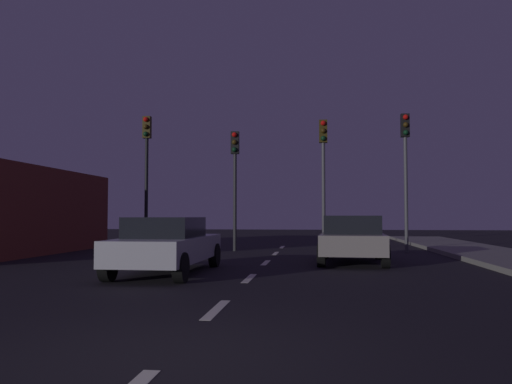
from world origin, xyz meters
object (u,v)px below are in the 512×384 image
object	(u,v)px
traffic_signal_far_left	(147,157)
traffic_signal_center_left	(235,167)
traffic_signal_center_right	(323,160)
car_adjacent_lane	(168,244)
traffic_signal_far_right	(406,156)
car_stopped_ahead	(352,239)

from	to	relation	value
traffic_signal_far_left	traffic_signal_center_left	xyz separation A→B (m)	(3.67, -0.00, -0.45)
traffic_signal_center_right	car_adjacent_lane	distance (m)	9.34
traffic_signal_center_right	traffic_signal_far_right	distance (m)	3.15
traffic_signal_far_right	car_stopped_ahead	world-z (taller)	traffic_signal_far_right
traffic_signal_center_left	car_stopped_ahead	size ratio (longest dim) A/B	1.16
traffic_signal_far_left	traffic_signal_far_right	size ratio (longest dim) A/B	1.03
traffic_signal_far_right	car_stopped_ahead	size ratio (longest dim) A/B	1.30
traffic_signal_center_left	traffic_signal_center_right	world-z (taller)	traffic_signal_center_right
car_stopped_ahead	car_adjacent_lane	size ratio (longest dim) A/B	0.91
traffic_signal_far_left	car_stopped_ahead	size ratio (longest dim) A/B	1.33
traffic_signal_far_left	traffic_signal_center_right	size ratio (longest dim) A/B	1.06
car_stopped_ahead	car_adjacent_lane	bearing A→B (deg)	-144.35
traffic_signal_far_left	traffic_signal_far_right	distance (m)	10.35
traffic_signal_far_right	car_adjacent_lane	distance (m)	11.07
traffic_signal_center_left	traffic_signal_center_right	size ratio (longest dim) A/B	0.92
car_adjacent_lane	traffic_signal_far_right	bearing A→B (deg)	48.48
traffic_signal_center_right	car_stopped_ahead	bearing A→B (deg)	-80.63
car_adjacent_lane	car_stopped_ahead	bearing A→B (deg)	35.65
traffic_signal_far_right	traffic_signal_center_right	bearing A→B (deg)	-179.99
traffic_signal_far_left	traffic_signal_far_right	bearing A→B (deg)	-0.00
traffic_signal_center_right	traffic_signal_far_right	size ratio (longest dim) A/B	0.97
traffic_signal_center_right	car_adjacent_lane	size ratio (longest dim) A/B	1.14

